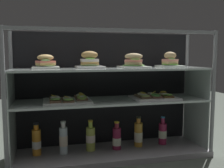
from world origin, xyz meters
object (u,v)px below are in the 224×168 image
at_px(plated_roll_sandwich_center, 134,62).
at_px(open_sandwich_tray_mid_right, 154,96).
at_px(plated_roll_sandwich_far_right, 170,61).
at_px(open_sandwich_tray_mid_left, 68,99).
at_px(juice_bottle_back_center, 63,140).
at_px(juice_bottle_back_left, 117,138).
at_px(plated_roll_sandwich_mid_right, 90,62).
at_px(juice_bottle_back_right, 138,134).
at_px(juice_bottle_front_right_end, 37,142).
at_px(juice_bottle_front_left_end, 91,138).
at_px(plated_roll_sandwich_near_left_corner, 46,63).
at_px(juice_bottle_front_second, 163,133).

height_order(plated_roll_sandwich_center, open_sandwich_tray_mid_right, plated_roll_sandwich_center).
relative_size(plated_roll_sandwich_far_right, open_sandwich_tray_mid_left, 0.54).
relative_size(plated_roll_sandwich_center, plated_roll_sandwich_far_right, 1.14).
bearing_deg(juice_bottle_back_center, juice_bottle_back_left, -0.34).
height_order(plated_roll_sandwich_mid_right, juice_bottle_back_left, plated_roll_sandwich_mid_right).
bearing_deg(juice_bottle_back_right, plated_roll_sandwich_center, -142.00).
distance_m(plated_roll_sandwich_center, plated_roll_sandwich_far_right, 0.32).
relative_size(plated_roll_sandwich_center, juice_bottle_front_right_end, 0.87).
relative_size(juice_bottle_front_right_end, juice_bottle_back_center, 0.98).
relative_size(open_sandwich_tray_mid_right, juice_bottle_front_right_end, 1.42).
xyz_separation_m(plated_roll_sandwich_center, juice_bottle_back_left, (-0.13, 0.02, -0.59)).
xyz_separation_m(open_sandwich_tray_mid_right, juice_bottle_back_center, (-0.69, 0.05, -0.31)).
distance_m(open_sandwich_tray_mid_left, juice_bottle_back_right, 0.64).
xyz_separation_m(open_sandwich_tray_mid_left, juice_bottle_back_left, (0.37, 0.02, -0.33)).
height_order(open_sandwich_tray_mid_right, juice_bottle_front_right_end, open_sandwich_tray_mid_right).
relative_size(open_sandwich_tray_mid_left, juice_bottle_front_left_end, 1.44).
bearing_deg(juice_bottle_front_right_end, plated_roll_sandwich_center, -4.10).
height_order(plated_roll_sandwich_near_left_corner, juice_bottle_back_right, plated_roll_sandwich_near_left_corner).
relative_size(plated_roll_sandwich_center, juice_bottle_back_right, 0.85).
distance_m(plated_roll_sandwich_center, juice_bottle_back_center, 0.78).
xyz_separation_m(juice_bottle_back_center, juice_bottle_front_left_end, (0.21, 0.02, -0.01)).
relative_size(plated_roll_sandwich_near_left_corner, plated_roll_sandwich_mid_right, 0.93).
height_order(plated_roll_sandwich_far_right, juice_bottle_back_right, plated_roll_sandwich_far_right).
bearing_deg(open_sandwich_tray_mid_right, juice_bottle_back_right, 143.72).
xyz_separation_m(plated_roll_sandwich_near_left_corner, plated_roll_sandwich_center, (0.65, -0.05, 0.00)).
height_order(open_sandwich_tray_mid_right, juice_bottle_front_second, open_sandwich_tray_mid_right).
bearing_deg(juice_bottle_front_left_end, juice_bottle_front_second, -0.06).
height_order(plated_roll_sandwich_mid_right, juice_bottle_back_right, plated_roll_sandwich_mid_right).
height_order(juice_bottle_front_right_end, juice_bottle_back_center, juice_bottle_back_center).
bearing_deg(plated_roll_sandwich_far_right, juice_bottle_back_left, -178.31).
xyz_separation_m(plated_roll_sandwich_near_left_corner, open_sandwich_tray_mid_right, (0.80, -0.07, -0.26)).
height_order(plated_roll_sandwich_far_right, open_sandwich_tray_mid_left, plated_roll_sandwich_far_right).
distance_m(open_sandwich_tray_mid_right, juice_bottle_front_left_end, 0.58).
height_order(plated_roll_sandwich_near_left_corner, plated_roll_sandwich_mid_right, plated_roll_sandwich_mid_right).
bearing_deg(juice_bottle_back_center, plated_roll_sandwich_near_left_corner, 169.53).
bearing_deg(open_sandwich_tray_mid_right, juice_bottle_front_second, 32.05).
bearing_deg(juice_bottle_back_center, juice_bottle_back_right, 2.03).
bearing_deg(open_sandwich_tray_mid_right, plated_roll_sandwich_far_right, 21.03).
bearing_deg(juice_bottle_front_right_end, open_sandwich_tray_mid_right, -4.91).
relative_size(plated_roll_sandwich_near_left_corner, open_sandwich_tray_mid_right, 0.55).
bearing_deg(open_sandwich_tray_mid_left, juice_bottle_back_left, 3.65).
xyz_separation_m(plated_roll_sandwich_center, open_sandwich_tray_mid_right, (0.16, -0.02, -0.26)).
relative_size(juice_bottle_front_left_end, juice_bottle_back_left, 1.08).
height_order(juice_bottle_back_center, juice_bottle_back_left, juice_bottle_back_center).
bearing_deg(juice_bottle_back_right, plated_roll_sandwich_near_left_corner, -179.98).
xyz_separation_m(plated_roll_sandwich_mid_right, juice_bottle_front_right_end, (-0.40, -0.00, -0.58)).
bearing_deg(plated_roll_sandwich_far_right, juice_bottle_back_right, 177.67).
bearing_deg(plated_roll_sandwich_center, juice_bottle_back_left, 169.15).
xyz_separation_m(open_sandwich_tray_mid_left, juice_bottle_front_second, (0.77, 0.05, -0.32)).
bearing_deg(open_sandwich_tray_mid_left, juice_bottle_front_right_end, 167.19).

